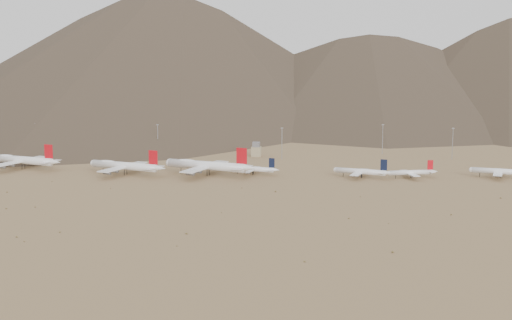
# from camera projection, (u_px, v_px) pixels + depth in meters

# --- Properties ---
(ground) EXTENTS (3000.00, 3000.00, 0.00)m
(ground) POSITION_uv_depth(u_px,v_px,m) (193.00, 182.00, 479.50)
(ground) COLOR #A58555
(ground) RESTS_ON ground
(mountain_ridge) EXTENTS (4400.00, 1000.00, 300.00)m
(mountain_ridge) POSITION_uv_depth(u_px,v_px,m) (285.00, 17.00, 1340.94)
(mountain_ridge) COLOR #4D3E2E
(mountain_ridge) RESTS_ON ground
(widebody_west) EXTENTS (64.08, 50.95, 19.73)m
(widebody_west) POSITION_uv_depth(u_px,v_px,m) (22.00, 160.00, 530.25)
(widebody_west) COLOR white
(widebody_west) RESTS_ON ground
(widebody_centre) EXTENTS (61.38, 48.92, 19.00)m
(widebody_centre) POSITION_uv_depth(u_px,v_px,m) (125.00, 166.00, 505.00)
(widebody_centre) COLOR white
(widebody_centre) RESTS_ON ground
(widebody_east) EXTENTS (69.15, 55.03, 21.33)m
(widebody_east) POSITION_uv_depth(u_px,v_px,m) (207.00, 165.00, 501.51)
(widebody_east) COLOR white
(widebody_east) RESTS_ON ground
(narrowbody_a) EXTENTS (37.55, 27.57, 12.57)m
(narrowbody_a) POSITION_uv_depth(u_px,v_px,m) (253.00, 169.00, 505.99)
(narrowbody_a) COLOR white
(narrowbody_a) RESTS_ON ground
(narrowbody_b) EXTENTS (41.06, 30.48, 13.97)m
(narrowbody_b) POSITION_uv_depth(u_px,v_px,m) (362.00, 172.00, 492.76)
(narrowbody_b) COLOR white
(narrowbody_b) RESTS_ON ground
(narrowbody_c) EXTENTS (36.21, 26.79, 12.25)m
(narrowbody_c) POSITION_uv_depth(u_px,v_px,m) (412.00, 172.00, 492.53)
(narrowbody_c) COLOR white
(narrowbody_c) RESTS_ON ground
(narrowbody_d) EXTENTS (43.41, 32.00, 14.60)m
(narrowbody_d) POSITION_uv_depth(u_px,v_px,m) (501.00, 171.00, 492.05)
(narrowbody_d) COLOR white
(narrowbody_d) RESTS_ON ground
(control_tower) EXTENTS (8.00, 8.00, 12.00)m
(control_tower) POSITION_uv_depth(u_px,v_px,m) (256.00, 150.00, 593.43)
(control_tower) COLOR tan
(control_tower) RESTS_ON ground
(mast_far_west) EXTENTS (2.00, 0.60, 25.70)m
(mast_far_west) POSITION_uv_depth(u_px,v_px,m) (36.00, 137.00, 610.43)
(mast_far_west) COLOR gray
(mast_far_west) RESTS_ON ground
(mast_west) EXTENTS (2.00, 0.60, 25.70)m
(mast_west) POSITION_uv_depth(u_px,v_px,m) (158.00, 138.00, 603.98)
(mast_west) COLOR gray
(mast_west) RESTS_ON ground
(mast_centre) EXTENTS (2.00, 0.60, 25.70)m
(mast_centre) POSITION_uv_depth(u_px,v_px,m) (282.00, 142.00, 577.42)
(mast_centre) COLOR gray
(mast_centre) RESTS_ON ground
(mast_east) EXTENTS (2.00, 0.60, 25.70)m
(mast_east) POSITION_uv_depth(u_px,v_px,m) (383.00, 138.00, 604.04)
(mast_east) COLOR gray
(mast_east) RESTS_ON ground
(mast_far_east) EXTENTS (2.00, 0.60, 25.70)m
(mast_far_east) POSITION_uv_depth(u_px,v_px,m) (453.00, 142.00, 575.44)
(mast_far_east) COLOR gray
(mast_far_east) RESTS_ON ground
(desert_scrub) EXTENTS (413.25, 169.04, 0.89)m
(desert_scrub) POSITION_uv_depth(u_px,v_px,m) (167.00, 212.00, 388.76)
(desert_scrub) COLOR brown
(desert_scrub) RESTS_ON ground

